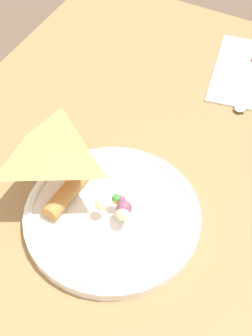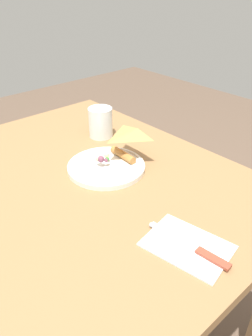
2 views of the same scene
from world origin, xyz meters
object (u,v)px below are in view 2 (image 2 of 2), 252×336
object	(u,v)px
plate_pizza	(107,165)
napkin_folded	(187,246)
butter_knife	(192,247)
dining_table	(85,205)
milk_glass	(101,124)

from	to	relation	value
plate_pizza	napkin_folded	bearing A→B (deg)	168.83
napkin_folded	butter_knife	world-z (taller)	butter_knife
plate_pizza	butter_knife	size ratio (longest dim) A/B	1.13
plate_pizza	napkin_folded	xyz separation A→B (m)	(-0.38, 0.08, -0.01)
dining_table	plate_pizza	size ratio (longest dim) A/B	4.50
dining_table	plate_pizza	world-z (taller)	plate_pizza
milk_glass	dining_table	bearing A→B (deg)	131.25
plate_pizza	napkin_folded	distance (m)	0.39
plate_pizza	milk_glass	world-z (taller)	milk_glass
milk_glass	butter_knife	size ratio (longest dim) A/B	0.52
milk_glass	butter_knife	distance (m)	0.63
milk_glass	napkin_folded	size ratio (longest dim) A/B	0.53
plate_pizza	butter_knife	bearing A→B (deg)	169.30
dining_table	butter_knife	world-z (taller)	butter_knife
dining_table	plate_pizza	xyz separation A→B (m)	(-0.01, -0.08, 0.12)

